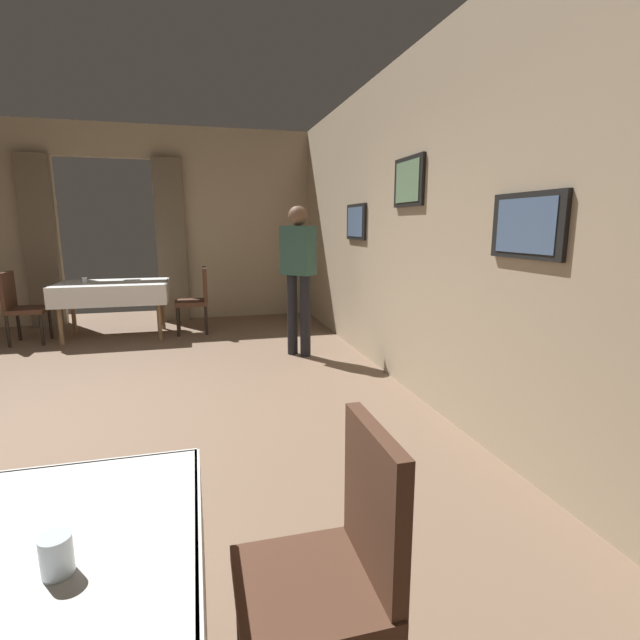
{
  "coord_description": "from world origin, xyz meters",
  "views": [
    {
      "loc": [
        1.27,
        -3.77,
        1.51
      ],
      "look_at": [
        2.29,
        0.1,
        0.7
      ],
      "focal_mm": 26.46,
      "sensor_mm": 36.0,
      "label": 1
    }
  ],
  "objects_px": {
    "chair_near_right": "(336,561)",
    "plate_mid_b": "(132,280)",
    "dining_table_mid": "(113,289)",
    "glass_near_a": "(57,555)",
    "chair_mid_left": "(20,304)",
    "person_waiter_by_doorway": "(298,268)",
    "glass_mid_a": "(84,280)",
    "chair_mid_right": "(197,297)"
  },
  "relations": [
    {
      "from": "glass_near_a",
      "to": "person_waiter_by_doorway",
      "type": "relative_size",
      "value": 0.05
    },
    {
      "from": "chair_mid_left",
      "to": "chair_mid_right",
      "type": "bearing_deg",
      "value": 2.01
    },
    {
      "from": "chair_mid_left",
      "to": "plate_mid_b",
      "type": "xyz_separation_m",
      "value": [
        1.35,
        0.22,
        0.24
      ]
    },
    {
      "from": "dining_table_mid",
      "to": "chair_mid_left",
      "type": "distance_m",
      "value": 1.12
    },
    {
      "from": "glass_near_a",
      "to": "chair_mid_left",
      "type": "bearing_deg",
      "value": 108.22
    },
    {
      "from": "glass_near_a",
      "to": "person_waiter_by_doorway",
      "type": "height_order",
      "value": "person_waiter_by_doorway"
    },
    {
      "from": "chair_mid_right",
      "to": "person_waiter_by_doorway",
      "type": "height_order",
      "value": "person_waiter_by_doorway"
    },
    {
      "from": "glass_near_a",
      "to": "plate_mid_b",
      "type": "bearing_deg",
      "value": 95.13
    },
    {
      "from": "glass_near_a",
      "to": "dining_table_mid",
      "type": "bearing_deg",
      "value": 97.6
    },
    {
      "from": "dining_table_mid",
      "to": "chair_near_right",
      "type": "relative_size",
      "value": 1.54
    },
    {
      "from": "glass_near_a",
      "to": "plate_mid_b",
      "type": "relative_size",
      "value": 0.39
    },
    {
      "from": "chair_mid_right",
      "to": "chair_mid_left",
      "type": "xyz_separation_m",
      "value": [
        -2.2,
        -0.08,
        0.0
      ]
    },
    {
      "from": "dining_table_mid",
      "to": "chair_mid_right",
      "type": "distance_m",
      "value": 1.11
    },
    {
      "from": "chair_mid_right",
      "to": "plate_mid_b",
      "type": "height_order",
      "value": "chair_mid_right"
    },
    {
      "from": "dining_table_mid",
      "to": "chair_mid_right",
      "type": "bearing_deg",
      "value": -1.87
    },
    {
      "from": "glass_near_a",
      "to": "glass_mid_a",
      "type": "bearing_deg",
      "value": 100.86
    },
    {
      "from": "chair_near_right",
      "to": "chair_mid_left",
      "type": "relative_size",
      "value": 1.0
    },
    {
      "from": "glass_near_a",
      "to": "glass_mid_a",
      "type": "distance_m",
      "value": 5.9
    },
    {
      "from": "chair_mid_left",
      "to": "plate_mid_b",
      "type": "distance_m",
      "value": 1.38
    },
    {
      "from": "chair_mid_right",
      "to": "glass_near_a",
      "type": "xyz_separation_m",
      "value": [
        -0.33,
        -5.78,
        0.28
      ]
    },
    {
      "from": "plate_mid_b",
      "to": "glass_near_a",
      "type": "bearing_deg",
      "value": -84.87
    },
    {
      "from": "chair_mid_right",
      "to": "person_waiter_by_doorway",
      "type": "bearing_deg",
      "value": -53.41
    },
    {
      "from": "chair_near_right",
      "to": "chair_mid_left",
      "type": "bearing_deg",
      "value": 114.89
    },
    {
      "from": "chair_mid_left",
      "to": "glass_near_a",
      "type": "distance_m",
      "value": 6.01
    },
    {
      "from": "chair_mid_left",
      "to": "glass_near_a",
      "type": "height_order",
      "value": "chair_mid_left"
    },
    {
      "from": "dining_table_mid",
      "to": "glass_near_a",
      "type": "xyz_separation_m",
      "value": [
        0.78,
        -5.81,
        0.14
      ]
    },
    {
      "from": "chair_near_right",
      "to": "person_waiter_by_doorway",
      "type": "bearing_deg",
      "value": 79.34
    },
    {
      "from": "dining_table_mid",
      "to": "glass_mid_a",
      "type": "xyz_separation_m",
      "value": [
        -0.34,
        -0.02,
        0.13
      ]
    },
    {
      "from": "chair_near_right",
      "to": "plate_mid_b",
      "type": "relative_size",
      "value": 3.97
    },
    {
      "from": "plate_mid_b",
      "to": "person_waiter_by_doorway",
      "type": "relative_size",
      "value": 0.14
    },
    {
      "from": "glass_near_a",
      "to": "glass_mid_a",
      "type": "relative_size",
      "value": 1.1
    },
    {
      "from": "person_waiter_by_doorway",
      "to": "chair_near_right",
      "type": "bearing_deg",
      "value": -100.66
    },
    {
      "from": "plate_mid_b",
      "to": "dining_table_mid",
      "type": "bearing_deg",
      "value": -157.1
    },
    {
      "from": "chair_near_right",
      "to": "plate_mid_b",
      "type": "height_order",
      "value": "chair_near_right"
    },
    {
      "from": "chair_near_right",
      "to": "glass_near_a",
      "type": "xyz_separation_m",
      "value": [
        -0.69,
        -0.16,
        0.28
      ]
    },
    {
      "from": "glass_near_a",
      "to": "plate_mid_b",
      "type": "distance_m",
      "value": 5.94
    },
    {
      "from": "chair_mid_left",
      "to": "glass_mid_a",
      "type": "relative_size",
      "value": 11.19
    },
    {
      "from": "dining_table_mid",
      "to": "glass_mid_a",
      "type": "height_order",
      "value": "glass_mid_a"
    },
    {
      "from": "chair_near_right",
      "to": "chair_mid_left",
      "type": "height_order",
      "value": "same"
    },
    {
      "from": "glass_mid_a",
      "to": "chair_mid_right",
      "type": "bearing_deg",
      "value": -0.53
    },
    {
      "from": "dining_table_mid",
      "to": "plate_mid_b",
      "type": "bearing_deg",
      "value": 22.9
    },
    {
      "from": "chair_mid_right",
      "to": "glass_near_a",
      "type": "relative_size",
      "value": 10.19
    }
  ]
}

